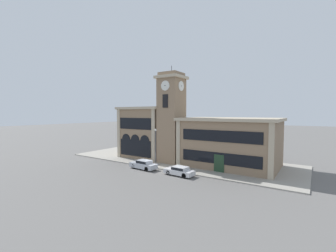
{
  "coord_description": "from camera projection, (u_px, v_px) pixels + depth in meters",
  "views": [
    {
      "loc": [
        20.99,
        -27.65,
        8.68
      ],
      "look_at": [
        0.52,
        3.17,
        6.54
      ],
      "focal_mm": 24.0,
      "sensor_mm": 36.0,
      "label": 1
    }
  ],
  "objects": [
    {
      "name": "parked_car_near",
      "position": [
        144.0,
        164.0,
        34.7
      ],
      "size": [
        4.58,
        1.99,
        1.42
      ],
      "rotation": [
        0.0,
        0.0,
        3.08
      ],
      "color": "#B2B7C1",
      "rests_on": "ground_plane"
    },
    {
      "name": "town_hall_right_wing",
      "position": [
        230.0,
        142.0,
        36.29
      ],
      "size": [
        15.17,
        10.34,
        7.91
      ],
      "color": "#897056",
      "rests_on": "ground_plane"
    },
    {
      "name": "clock_tower",
      "position": [
        171.0,
        118.0,
        38.82
      ],
      "size": [
        4.44,
        4.44,
        16.77
      ],
      "color": "#897056",
      "rests_on": "ground_plane"
    },
    {
      "name": "town_hall_left_wing",
      "position": [
        151.0,
        132.0,
        45.13
      ],
      "size": [
        9.79,
        10.34,
        9.82
      ],
      "color": "#897056",
      "rests_on": "ground_plane"
    },
    {
      "name": "street_lamp",
      "position": [
        156.0,
        142.0,
        35.28
      ],
      "size": [
        0.36,
        0.36,
        6.04
      ],
      "color": "#4C4C51",
      "rests_on": "sidewalk_kerb"
    },
    {
      "name": "ground_plane",
      "position": [
        154.0,
        169.0,
        35.09
      ],
      "size": [
        300.0,
        300.0,
        0.0
      ],
      "primitive_type": "plane",
      "color": "#605E5B"
    },
    {
      "name": "parked_car_mid",
      "position": [
        179.0,
        171.0,
        31.14
      ],
      "size": [
        4.37,
        2.01,
        1.28
      ],
      "rotation": [
        0.0,
        0.0,
        3.08
      ],
      "color": "silver",
      "rests_on": "ground_plane"
    },
    {
      "name": "fire_hydrant",
      "position": [
        150.0,
        164.0,
        35.84
      ],
      "size": [
        0.22,
        0.22,
        0.87
      ],
      "color": "red",
      "rests_on": "sidewalk_kerb"
    },
    {
      "name": "sidewalk_kerb",
      "position": [
        178.0,
        160.0,
        41.24
      ],
      "size": [
        41.28,
        14.81,
        0.15
      ],
      "color": "gray",
      "rests_on": "ground_plane"
    }
  ]
}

